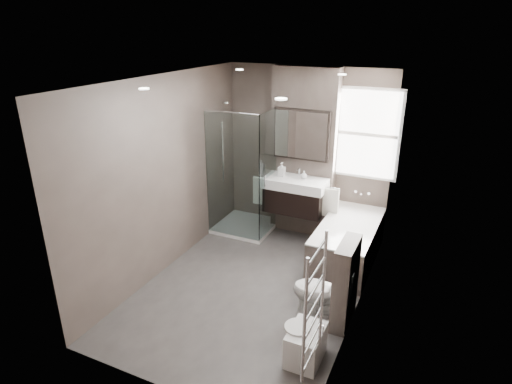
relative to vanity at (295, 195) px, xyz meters
The scene contains 15 objects.
room 1.53m from the vanity, 90.00° to the right, with size 2.70×3.90×2.70m.
vanity_pier 0.66m from the vanity, 90.00° to the left, with size 1.00×0.25×2.60m, color #524741.
vanity is the anchor object (origin of this frame).
mirror_cabinet 0.91m from the vanity, 90.00° to the left, with size 0.86×0.08×0.76m.
towel_left 0.56m from the vanity, behind, with size 0.24×0.06×0.44m, color white.
towel_right 0.56m from the vanity, ahead, with size 0.24×0.06×0.44m, color white.
shower_enclosure 0.80m from the vanity, behind, with size 0.90×0.90×2.00m.
bathtub 1.07m from the vanity, 19.37° to the right, with size 0.75×1.60×0.57m.
window 1.37m from the vanity, 26.58° to the left, with size 0.98×0.06×1.33m.
toilet 2.01m from the vanity, 60.44° to the right, with size 0.38×0.67×0.68m, color white.
cistern_box 2.08m from the vanity, 54.16° to the right, with size 0.19×0.55×1.00m.
bidet 2.69m from the vanity, 67.29° to the right, with size 0.40×0.45×0.47m.
towel_radiator 3.30m from the vanity, 67.55° to the right, with size 0.03×0.49×1.10m.
soap_bottle_a 0.43m from the vanity, behind, with size 0.10×0.10×0.22m, color white.
soap_bottle_b 0.34m from the vanity, 26.46° to the left, with size 0.10×0.10×0.12m, color white.
Camera 1 is at (2.00, -4.30, 3.16)m, focal length 30.00 mm.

